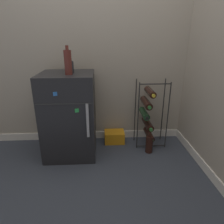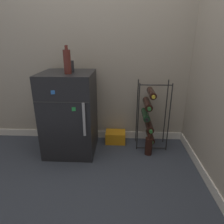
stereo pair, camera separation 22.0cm
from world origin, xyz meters
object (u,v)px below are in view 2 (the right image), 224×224
Objects in this scene: soda_box at (115,137)px; fridge_top_bottle at (67,61)px; mini_fridge at (70,113)px; loose_bottle_floor at (149,146)px; wine_rack at (149,115)px; fridge_top_cup at (70,66)px.

soda_box is 0.91× the size of fridge_top_bottle.
mini_fridge is 3.75× the size of loose_bottle_floor.
soda_box is (-0.38, 0.07, -0.32)m from wine_rack.
soda_box is 1.07m from fridge_top_bottle.
mini_fridge is 0.93m from loose_bottle_floor.
loose_bottle_floor is at bearing -4.22° from mini_fridge.
fridge_top_bottle is (-0.83, -0.21, 0.61)m from wine_rack.
fridge_top_cup reaches higher than soda_box.
loose_bottle_floor is (0.86, -0.06, -0.34)m from mini_fridge.
mini_fridge is at bearing -158.16° from soda_box.
wine_rack is (0.87, 0.13, -0.05)m from mini_fridge.
wine_rack is at bearing -10.66° from soda_box.
wine_rack is 1.05m from fridge_top_bottle.
wine_rack reaches higher than soda_box.
mini_fridge is at bearing -171.78° from wine_rack.
wine_rack is 1.00m from fridge_top_cup.
fridge_top_bottle reaches higher than fridge_top_cup.
fridge_top_bottle is (-0.45, -0.28, 0.93)m from soda_box.
fridge_top_bottle reaches higher than soda_box.
mini_fridge is 0.88m from wine_rack.
fridge_top_cup is (0.04, 0.02, 0.50)m from mini_fridge.
fridge_top_bottle reaches higher than loose_bottle_floor.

